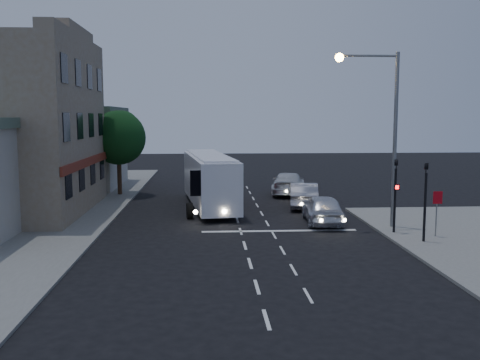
{
  "coord_description": "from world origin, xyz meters",
  "views": [
    {
      "loc": [
        -1.69,
        -24.86,
        5.88
      ],
      "look_at": [
        0.21,
        5.88,
        2.2
      ],
      "focal_mm": 40.0,
      "sensor_mm": 36.0,
      "label": 1
    }
  ],
  "objects": [
    {
      "name": "car_sedan_a",
      "position": [
        4.55,
        9.07,
        0.81
      ],
      "size": [
        2.46,
        5.11,
        1.61
      ],
      "primitive_type": "imported",
      "rotation": [
        0.0,
        0.0,
        2.98
      ],
      "color": "#96969E",
      "rests_on": "ground"
    },
    {
      "name": "road_markings",
      "position": [
        1.29,
        3.31,
        0.0
      ],
      "size": [
        8.0,
        30.55,
        0.01
      ],
      "color": "silver",
      "rests_on": "ground"
    },
    {
      "name": "traffic_signal_side",
      "position": [
        8.3,
        -1.2,
        2.42
      ],
      "size": [
        0.18,
        0.15,
        4.1
      ],
      "color": "black",
      "rests_on": "sidewalk_near"
    },
    {
      "name": "streetlight",
      "position": [
        7.34,
        2.2,
        5.73
      ],
      "size": [
        3.32,
        0.44,
        9.0
      ],
      "color": "slate",
      "rests_on": "sidewalk_near"
    },
    {
      "name": "street_tree",
      "position": [
        -8.21,
        15.02,
        4.5
      ],
      "size": [
        4.0,
        4.0,
        6.2
      ],
      "color": "black",
      "rests_on": "sidewalk_far"
    },
    {
      "name": "regulatory_sign",
      "position": [
        9.3,
        -0.24,
        1.6
      ],
      "size": [
        0.45,
        0.12,
        2.2
      ],
      "color": "slate",
      "rests_on": "sidewalk_near"
    },
    {
      "name": "car_suv",
      "position": [
        4.65,
        3.8,
        0.81
      ],
      "size": [
        2.23,
        4.86,
        1.61
      ],
      "primitive_type": "imported",
      "rotation": [
        0.0,
        0.0,
        3.07
      ],
      "color": "silver",
      "rests_on": "ground"
    },
    {
      "name": "main_building",
      "position": [
        -13.96,
        8.0,
        5.16
      ],
      "size": [
        10.12,
        12.0,
        11.0
      ],
      "color": "#776348",
      "rests_on": "sidewalk_far"
    },
    {
      "name": "low_building_north",
      "position": [
        -13.5,
        20.0,
        3.39
      ],
      "size": [
        9.4,
        9.4,
        6.5
      ],
      "color": "#A09C91",
      "rests_on": "sidewalk_far"
    },
    {
      "name": "car_sedan_b",
      "position": [
        4.44,
        14.96,
        0.83
      ],
      "size": [
        3.38,
        6.04,
        1.65
      ],
      "primitive_type": "imported",
      "rotation": [
        0.0,
        0.0,
        2.95
      ],
      "color": "silver",
      "rests_on": "ground"
    },
    {
      "name": "sidewalk_far",
      "position": [
        -13.0,
        8.0,
        0.06
      ],
      "size": [
        12.0,
        50.0,
        0.12
      ],
      "primitive_type": "cube",
      "color": "slate",
      "rests_on": "ground"
    },
    {
      "name": "tour_bus",
      "position": [
        -1.55,
        9.52,
        1.86
      ],
      "size": [
        3.68,
        11.44,
        3.44
      ],
      "rotation": [
        0.0,
        0.0,
        0.12
      ],
      "color": "white",
      "rests_on": "ground"
    },
    {
      "name": "ground",
      "position": [
        0.0,
        0.0,
        0.0
      ],
      "size": [
        120.0,
        120.0,
        0.0
      ],
      "primitive_type": "plane",
      "color": "black"
    },
    {
      "name": "traffic_signal_main",
      "position": [
        7.6,
        0.78,
        2.42
      ],
      "size": [
        0.25,
        0.35,
        4.1
      ],
      "color": "black",
      "rests_on": "sidewalk_near"
    }
  ]
}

